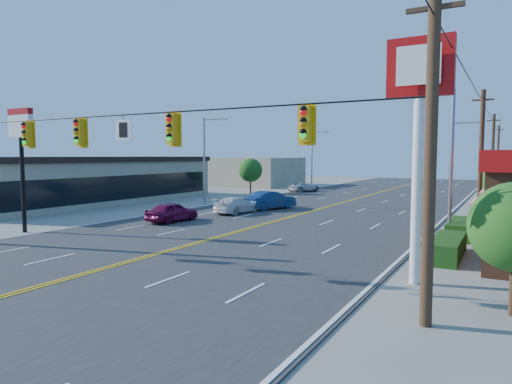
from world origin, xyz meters
The scene contains 20 objects.
ground centered at (0.00, 0.00, 0.00)m, with size 160.00×160.00×0.00m, color gray.
road centered at (0.00, 20.00, 0.03)m, with size 20.00×120.00×0.06m, color #2D2D30.
signal_span centered at (-0.12, 0.00, 4.89)m, with size 24.32×0.34×9.00m.
kfc_pylon centered at (11.00, 4.00, 6.04)m, with size 2.20×0.36×8.50m.
strip_mall centered at (-22.00, 18.00, 2.25)m, with size 10.40×26.40×4.40m.
pizza_hut_sign centered at (-11.00, 4.00, 5.18)m, with size 1.90×0.30×6.85m.
streetlight_se centered at (10.79, 14.00, 4.51)m, with size 2.55×0.25×8.00m.
streetlight_ne centered at (10.79, 38.00, 4.51)m, with size 2.55×0.25×8.00m.
streetlight_sw centered at (-10.79, 22.00, 4.51)m, with size 2.55×0.25×8.00m.
streetlight_nw centered at (-10.79, 48.00, 4.51)m, with size 2.55×0.25×8.00m.
utility_pole_near centered at (12.20, 18.00, 4.20)m, with size 0.28×0.28×8.40m, color #47301E.
utility_pole_mid centered at (12.20, 36.00, 4.20)m, with size 0.28×0.28×8.40m, color #47301E.
utility_pole_far centered at (12.20, 54.00, 4.20)m, with size 0.28×0.28×8.40m, color #47301E.
tree_kfc_rear centered at (13.50, 22.00, 2.93)m, with size 2.94×2.94×4.41m.
tree_west centered at (-13.00, 34.00, 2.79)m, with size 2.80×2.80×4.20m.
bld_west_far centered at (-20.00, 48.00, 2.10)m, with size 11.00×12.00×4.20m, color tan.
car_magenta centered at (-6.00, 11.34, 0.67)m, with size 1.58×3.93×1.34m, color maroon.
car_blue centered at (-3.60, 21.07, 0.75)m, with size 1.59×4.57×1.51m, color navy.
car_white centered at (-4.64, 17.36, 0.63)m, with size 1.75×4.31×1.25m, color silver.
car_silver centered at (-8.54, 39.63, 0.59)m, with size 1.95×4.22×1.17m, color #B7B8BD.
Camera 1 is at (13.84, -12.46, 4.49)m, focal length 32.00 mm.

